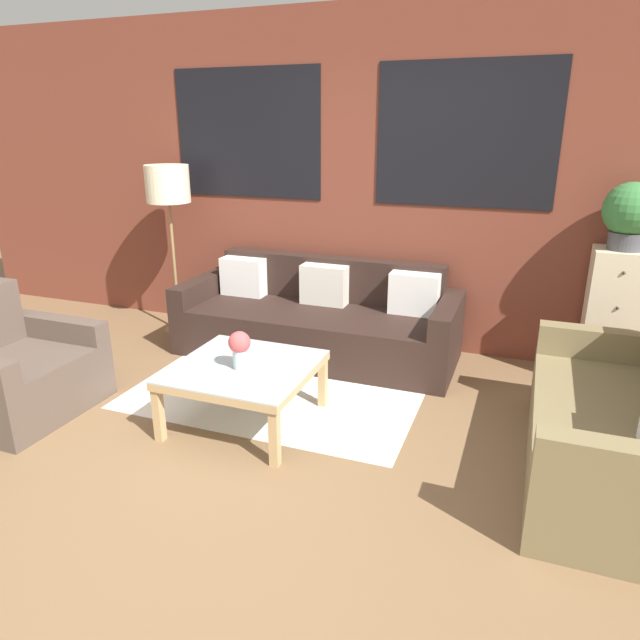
% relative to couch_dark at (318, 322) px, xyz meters
% --- Properties ---
extents(ground_plane, '(16.00, 16.00, 0.00)m').
position_rel_couch_dark_xyz_m(ground_plane, '(0.11, -1.95, -0.28)').
color(ground_plane, brown).
extents(wall_back_brick, '(8.40, 0.09, 2.80)m').
position_rel_couch_dark_xyz_m(wall_back_brick, '(0.11, 0.49, 1.13)').
color(wall_back_brick, brown).
rests_on(wall_back_brick, ground_plane).
extents(rug, '(2.08, 1.55, 0.00)m').
position_rel_couch_dark_xyz_m(rug, '(-0.01, -0.73, -0.28)').
color(rug, silver).
rests_on(rug, ground_plane).
extents(couch_dark, '(2.35, 0.88, 0.78)m').
position_rel_couch_dark_xyz_m(couch_dark, '(0.00, 0.00, 0.00)').
color(couch_dark, black).
rests_on(couch_dark, ground_plane).
extents(settee_vintage, '(0.80, 1.66, 0.92)m').
position_rel_couch_dark_xyz_m(settee_vintage, '(2.20, -1.17, 0.03)').
color(settee_vintage, olive).
rests_on(settee_vintage, ground_plane).
extents(armchair_corner, '(0.80, 0.91, 0.84)m').
position_rel_couch_dark_xyz_m(armchair_corner, '(-1.55, -1.71, -0.00)').
color(armchair_corner, brown).
rests_on(armchair_corner, ground_plane).
extents(coffee_table, '(0.87, 0.87, 0.41)m').
position_rel_couch_dark_xyz_m(coffee_table, '(-0.01, -1.31, 0.07)').
color(coffee_table, silver).
rests_on(coffee_table, ground_plane).
extents(floor_lamp, '(0.39, 0.39, 1.54)m').
position_rel_couch_dark_xyz_m(floor_lamp, '(-1.45, 0.05, 1.04)').
color(floor_lamp, olive).
rests_on(floor_lamp, ground_plane).
extents(drawer_cabinet, '(0.39, 0.36, 1.03)m').
position_rel_couch_dark_xyz_m(drawer_cabinet, '(2.26, 0.23, 0.23)').
color(drawer_cabinet, beige).
rests_on(drawer_cabinet, ground_plane).
extents(potted_plant, '(0.38, 0.38, 0.48)m').
position_rel_couch_dark_xyz_m(potted_plant, '(2.26, 0.23, 1.01)').
color(potted_plant, '#47474C').
rests_on(potted_plant, drawer_cabinet).
extents(flower_vase, '(0.14, 0.14, 0.25)m').
position_rel_couch_dark_xyz_m(flower_vase, '(-0.01, -1.37, 0.27)').
color(flower_vase, '#ADBCC6').
rests_on(flower_vase, coffee_table).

